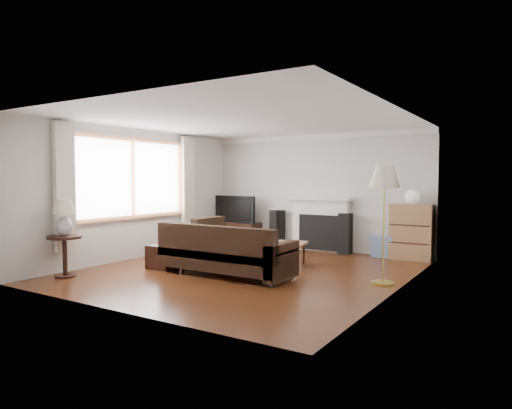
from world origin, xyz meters
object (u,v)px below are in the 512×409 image
Objects in this scene: floor_lamp at (384,225)px; side_table at (65,256)px; coffee_table at (275,253)px; tv_stand at (238,233)px; sectional_sofa at (226,251)px; bookshelf at (412,232)px.

side_table is (-4.37, -2.17, -0.54)m from floor_lamp.
floor_lamp reaches higher than coffee_table.
tv_stand is 4.41m from side_table.
sectional_sofa is at bearing 35.50° from side_table.
sectional_sofa is (1.78, -2.93, 0.12)m from tv_stand.
side_table is at bearing -144.50° from sectional_sofa.
side_table is (-0.28, -4.40, 0.06)m from tv_stand.
sectional_sofa is at bearing -58.67° from tv_stand.
bookshelf is at bearing 28.89° from coffee_table.
tv_stand is 0.98× the size of coffee_table.
coffee_table is (0.23, 1.18, -0.17)m from sectional_sofa.
floor_lamp is 2.68× the size of side_table.
floor_lamp reaches higher than side_table.
side_table is at bearing -153.54° from floor_lamp.
bookshelf is 1.64× the size of side_table.
tv_stand is at bearing 125.17° from coffee_table.
coffee_table is 1.66× the size of side_table.
bookshelf reaches higher than side_table.
bookshelf is at bearing 46.39° from side_table.
floor_lamp is at bearing -28.51° from tv_stand.
sectional_sofa is 2.53m from side_table.
floor_lamp reaches higher than bookshelf.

